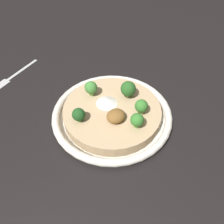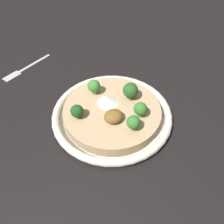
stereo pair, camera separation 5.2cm
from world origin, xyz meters
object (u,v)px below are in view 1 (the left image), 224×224
(broccoli_back_right, at_px, (128,89))
(fork_utensil, at_px, (11,77))
(broccoli_back_left, at_px, (79,115))
(broccoli_front, at_px, (137,120))
(broccoli_back, at_px, (91,88))
(risotto_bowl, at_px, (112,113))
(broccoli_front_right, at_px, (141,106))

(broccoli_back_right, bearing_deg, fork_utensil, 123.85)
(broccoli_back_right, relative_size, broccoli_back_left, 1.27)
(broccoli_front, height_order, broccoli_back, broccoli_back)
(broccoli_back_right, bearing_deg, broccoli_front, -118.64)
(broccoli_back, distance_m, broccoli_back_right, 0.10)
(broccoli_back_left, bearing_deg, fork_utensil, 102.04)
(broccoli_front, height_order, fork_utensil, broccoli_front)
(broccoli_back_right, relative_size, fork_utensil, 0.27)
(fork_utensil, bearing_deg, broccoli_front, 87.66)
(risotto_bowl, relative_size, broccoli_front_right, 7.71)
(broccoli_back_right, distance_m, broccoli_front_right, 0.07)
(broccoli_back, bearing_deg, fork_utensil, 118.72)
(broccoli_back, relative_size, broccoli_back_left, 1.15)
(broccoli_front, relative_size, broccoli_back, 0.94)
(broccoli_back_left, bearing_deg, broccoli_front, -44.82)
(broccoli_back, bearing_deg, broccoli_back_right, -40.53)
(broccoli_front, xyz_separation_m, broccoli_back_left, (-0.10, 0.09, -0.00))
(risotto_bowl, distance_m, broccoli_back_right, 0.07)
(broccoli_front_right, height_order, fork_utensil, broccoli_front_right)
(broccoli_back, xyz_separation_m, broccoli_front_right, (0.06, -0.13, -0.00))
(risotto_bowl, distance_m, broccoli_back_left, 0.10)
(broccoli_front, bearing_deg, fork_utensil, 111.70)
(broccoli_back, relative_size, broccoli_front_right, 1.07)
(broccoli_back_right, bearing_deg, broccoli_back, 139.47)
(risotto_bowl, relative_size, fork_utensil, 1.76)
(broccoli_back_right, relative_size, broccoli_front_right, 1.19)
(broccoli_front, bearing_deg, broccoli_back_right, 61.36)
(risotto_bowl, relative_size, broccoli_back, 7.18)
(broccoli_back_left, relative_size, fork_utensil, 0.21)
(fork_utensil, bearing_deg, broccoli_back_right, 99.81)
(fork_utensil, bearing_deg, broccoli_back, 94.68)
(risotto_bowl, bearing_deg, broccoli_front_right, -49.77)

